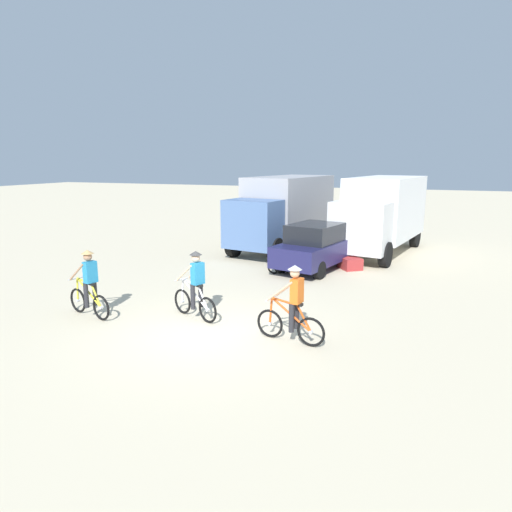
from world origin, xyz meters
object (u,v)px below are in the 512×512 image
Objects in this scene: cyclist_orange_shirt at (89,286)px; supply_crate at (350,263)px; cyclist_cowboy_hat at (196,287)px; box_truck_grey_hauler at (284,209)px; box_truck_avon_van at (382,211)px; bicycle_spare at (286,261)px; cyclist_near_camera at (293,307)px; sedan_parked at (316,246)px.

cyclist_orange_shirt is 9.69m from supply_crate.
box_truck_grey_hauler is at bearing 94.21° from cyclist_cowboy_hat.
box_truck_grey_hauler is 1.00× the size of box_truck_avon_van.
cyclist_orange_shirt is at bearing -125.19° from supply_crate.
box_truck_grey_hauler reaches higher than cyclist_orange_shirt.
box_truck_grey_hauler is 4.73× the size of bicycle_spare.
cyclist_near_camera is 2.25× the size of supply_crate.
box_truck_avon_van is at bearing 59.44° from bicycle_spare.
supply_crate is (3.62, -3.02, -1.65)m from box_truck_grey_hauler.
cyclist_orange_shirt is at bearing -162.05° from cyclist_cowboy_hat.
box_truck_grey_hauler is at bearing 108.37° from cyclist_near_camera.
box_truck_grey_hauler is 4.35m from sedan_parked.
supply_crate is (0.07, 7.67, -0.62)m from cyclist_near_camera.
box_truck_avon_van is 11.32m from cyclist_cowboy_hat.
cyclist_cowboy_hat reaches higher than bicycle_spare.
supply_crate is at bearing 67.73° from cyclist_cowboy_hat.
box_truck_grey_hauler reaches higher than bicycle_spare.
supply_crate is (-0.72, -3.66, -1.65)m from box_truck_avon_van.
cyclist_near_camera is at bearing -94.01° from box_truck_avon_van.
box_truck_avon_van is 4.74× the size of bicycle_spare.
box_truck_avon_van is at bearing 64.67° from sedan_parked.
box_truck_avon_van is 8.75× the size of supply_crate.
cyclist_orange_shirt reaches higher than bicycle_spare.
box_truck_avon_van is at bearing 78.79° from supply_crate.
cyclist_orange_shirt is (-6.29, -11.56, -1.03)m from box_truck_avon_van.
sedan_parked reaches higher than supply_crate.
sedan_parked is 5.57× the size of supply_crate.
box_truck_avon_van is 13.20m from cyclist_orange_shirt.
cyclist_cowboy_hat is at bearing -108.63° from box_truck_avon_van.
cyclist_orange_shirt is 2.83m from cyclist_cowboy_hat.
supply_crate is (2.88, 7.03, -0.62)m from cyclist_cowboy_hat.
bicycle_spare is at bearing 62.96° from cyclist_orange_shirt.
box_truck_grey_hauler is 11.31m from cyclist_near_camera.
bicycle_spare is (-0.96, -0.81, -0.48)m from sedan_parked.
cyclist_cowboy_hat is 2.25× the size of supply_crate.
cyclist_cowboy_hat is 1.22× the size of bicycle_spare.
box_truck_grey_hauler is 4.99m from supply_crate.
box_truck_avon_van reaches higher than supply_crate.
bicycle_spare is (0.69, 5.75, -0.45)m from cyclist_cowboy_hat.
box_truck_grey_hauler reaches higher than supply_crate.
bicycle_spare is at bearing -149.69° from supply_crate.
cyclist_cowboy_hat is at bearing 17.95° from cyclist_orange_shirt.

